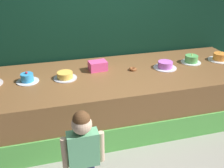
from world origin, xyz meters
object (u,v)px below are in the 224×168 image
Objects in this scene: cake_center_right at (165,65)px; cake_right at (191,59)px; donut at (133,69)px; cake_center_left at (65,76)px; cake_far_right at (220,57)px; pink_box at (98,66)px; cake_left at (27,78)px; child_figure at (83,146)px.

cake_right is (0.49, 0.10, 0.01)m from cake_center_right.
donut is 0.34× the size of cake_center_left.
cake_right is 0.88× the size of cake_far_right.
pink_box is 2.34× the size of donut.
cake_right is at bearing 1.27° from cake_left.
cake_right is (1.93, 1.42, 0.14)m from child_figure.
cake_far_right is (1.46, 0.02, 0.03)m from donut.
child_figure is 3.30× the size of cake_center_left.
cake_left is 0.84× the size of cake_far_right.
pink_box reaches higher than cake_center_left.
cake_far_right is (1.95, -0.11, -0.02)m from pink_box.
cake_center_left is (-0.02, 1.34, 0.13)m from child_figure.
pink_box is 0.51m from donut.
donut is 1.46m from cake_left.
child_figure is 1.96m from cake_center_right.
cake_left is 2.43m from cake_right.
cake_center_right is 0.98× the size of cake_far_right.
cake_center_left is at bearing -178.33° from donut.
cake_left is 0.49m from cake_center_left.
cake_right reaches higher than cake_far_right.
cake_left is (-0.50, 1.36, 0.13)m from child_figure.
donut is at bearing 1.67° from cake_center_left.
cake_right is at bearing 3.05° from donut.
cake_right is at bearing 36.28° from child_figure.
cake_right reaches higher than donut.
cake_center_right is at bearing -1.32° from cake_left.
cake_center_right is 0.98m from cake_far_right.
cake_center_right is 0.50m from cake_right.
cake_left is (-0.97, -0.14, -0.02)m from pink_box.
cake_left reaches higher than cake_center_left.
pink_box is 0.83× the size of cake_right.
donut is 0.35× the size of cake_right.
cake_far_right is at bearing -3.32° from cake_right.
cake_center_left is 1.46m from cake_center_right.
cake_center_left is 0.91× the size of cake_far_right.
cake_far_right is at bearing 0.93° from donut.
child_figure reaches higher than cake_right.
child_figure is at bearing -150.12° from cake_far_right.
pink_box is (0.47, 1.50, 0.15)m from child_figure.
cake_center_right is at bearing 42.41° from child_figure.
cake_center_left is 1.95m from cake_right.
cake_center_right reaches higher than donut.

